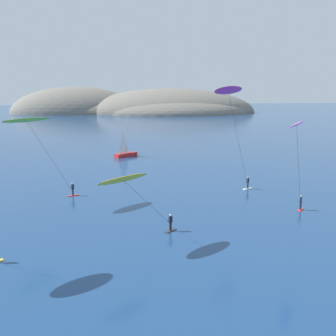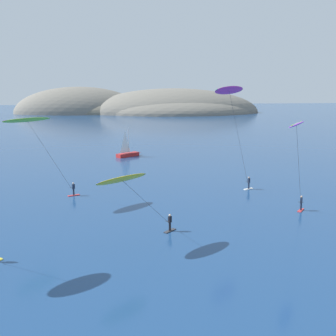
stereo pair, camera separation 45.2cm
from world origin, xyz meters
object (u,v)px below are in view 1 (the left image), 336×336
(kitesurfer_purple, at_px, (297,133))
(sailboat_near, at_px, (127,153))
(kitesurfer_yellow, at_px, (128,183))
(kitesurfer_magenta, at_px, (230,97))
(kitesurfer_lime, at_px, (30,126))

(kitesurfer_purple, bearing_deg, sailboat_near, 108.10)
(sailboat_near, distance_m, kitesurfer_yellow, 47.55)
(kitesurfer_magenta, bearing_deg, kitesurfer_yellow, -131.39)
(kitesurfer_magenta, bearing_deg, sailboat_near, 108.84)
(kitesurfer_lime, height_order, kitesurfer_yellow, kitesurfer_lime)
(sailboat_near, distance_m, kitesurfer_purple, 46.61)
(sailboat_near, xyz_separation_m, kitesurfer_yellow, (-2.49, -47.23, 4.96))
(kitesurfer_lime, bearing_deg, kitesurfer_magenta, 1.60)
(kitesurfer_lime, bearing_deg, kitesurfer_purple, -22.11)
(kitesurfer_magenta, relative_size, kitesurfer_lime, 1.34)
(kitesurfer_magenta, height_order, kitesurfer_purple, kitesurfer_magenta)
(sailboat_near, bearing_deg, kitesurfer_yellow, -93.02)
(kitesurfer_yellow, bearing_deg, sailboat_near, 86.98)
(kitesurfer_yellow, height_order, kitesurfer_purple, kitesurfer_purple)
(sailboat_near, height_order, kitesurfer_purple, kitesurfer_purple)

